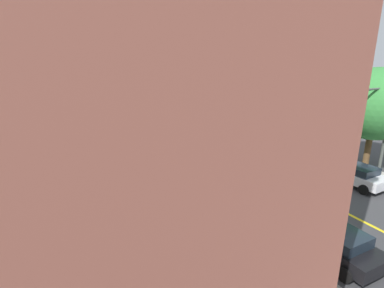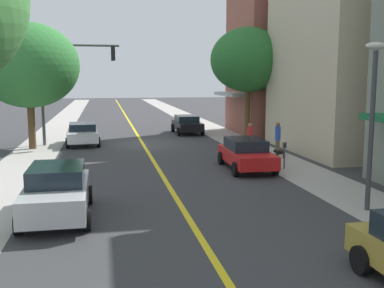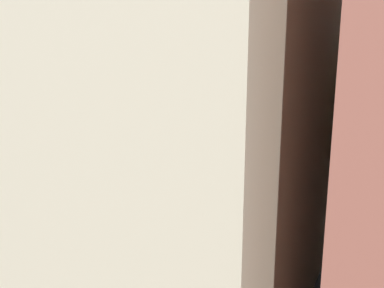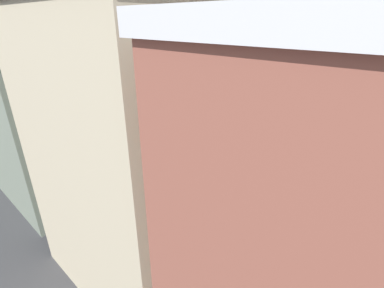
% 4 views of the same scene
% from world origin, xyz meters
% --- Properties ---
extents(ground_plane, '(140.00, 140.00, 0.00)m').
position_xyz_m(ground_plane, '(0.00, 0.00, 0.00)').
color(ground_plane, '#38383A').
extents(sidewalk_left, '(2.74, 126.00, 0.01)m').
position_xyz_m(sidewalk_left, '(-6.48, 0.00, 0.00)').
color(sidewalk_left, '#ADA8A0').
rests_on(sidewalk_left, ground).
extents(sidewalk_right, '(2.74, 126.00, 0.01)m').
position_xyz_m(sidewalk_right, '(6.48, 0.00, 0.00)').
color(sidewalk_right, '#ADA8A0').
rests_on(sidewalk_right, ground).
extents(road_centerline_stripe, '(0.20, 126.00, 0.00)m').
position_xyz_m(road_centerline_stripe, '(0.00, 0.00, 0.00)').
color(road_centerline_stripe, yellow).
rests_on(road_centerline_stripe, ground).
extents(tan_rowhouse, '(12.13, 7.59, 13.60)m').
position_xyz_m(tan_rowhouse, '(-13.13, -4.56, 6.81)').
color(tan_rowhouse, '#935142').
rests_on(tan_rowhouse, ground).
extents(corner_shop_building, '(10.04, 9.81, 14.53)m').
position_xyz_m(corner_shop_building, '(-13.14, 5.10, 7.28)').
color(corner_shop_building, beige).
rests_on(corner_shop_building, ground).
extents(street_tree_right_corner, '(5.22, 5.22, 7.75)m').
position_xyz_m(street_tree_right_corner, '(-7.40, -1.00, 5.52)').
color(street_tree_right_corner, brown).
rests_on(street_tree_right_corner, ground).
extents(street_tree_left_far, '(5.97, 5.97, 7.58)m').
position_xyz_m(street_tree_left_far, '(6.81, 0.68, 5.03)').
color(street_tree_left_far, brown).
rests_on(street_tree_left_far, ground).
extents(fire_hydrant, '(0.44, 0.24, 0.76)m').
position_xyz_m(fire_hydrant, '(-5.59, 3.40, 0.38)').
color(fire_hydrant, silver).
rests_on(fire_hydrant, ground).
extents(parking_meter, '(0.12, 0.18, 1.28)m').
position_xyz_m(parking_meter, '(-5.89, 9.57, 0.85)').
color(parking_meter, '#4C4C51').
rests_on(parking_meter, ground).
extents(traffic_light_mast, '(4.99, 0.32, 6.74)m').
position_xyz_m(traffic_light_mast, '(4.81, -0.69, 4.51)').
color(traffic_light_mast, '#474C47').
rests_on(traffic_light_mast, ground).
extents(street_lamp, '(0.70, 0.36, 5.42)m').
position_xyz_m(street_lamp, '(-5.93, 16.59, 3.43)').
color(street_lamp, '#38383D').
rests_on(street_lamp, ground).
extents(red_sedan_left_curb, '(2.13, 4.41, 1.44)m').
position_xyz_m(red_sedan_left_curb, '(-4.09, 9.29, 0.76)').
color(red_sedan_left_curb, red).
rests_on(red_sedan_left_curb, ground).
extents(silver_sedan_right_curb, '(2.09, 4.35, 1.61)m').
position_xyz_m(silver_sedan_right_curb, '(3.98, 15.48, 0.84)').
color(silver_sedan_right_curb, '#B7BABF').
rests_on(silver_sedan_right_curb, ground).
extents(black_sedan_left_curb, '(2.05, 4.23, 1.39)m').
position_xyz_m(black_sedan_left_curb, '(-3.87, -5.15, 0.74)').
color(black_sedan_left_curb, black).
rests_on(black_sedan_left_curb, ground).
extents(white_sedan_right_curb, '(2.26, 4.29, 1.38)m').
position_xyz_m(white_sedan_right_curb, '(3.85, -0.51, 0.74)').
color(white_sedan_right_curb, silver).
rests_on(white_sedan_right_curb, ground).
extents(pedestrian_blue_shirt, '(0.31, 0.31, 1.86)m').
position_xyz_m(pedestrian_blue_shirt, '(-7.00, 5.85, 1.01)').
color(pedestrian_blue_shirt, brown).
rests_on(pedestrian_blue_shirt, ground).
extents(pedestrian_red_shirt, '(0.32, 0.32, 1.79)m').
position_xyz_m(pedestrian_red_shirt, '(-5.58, 5.25, 0.96)').
color(pedestrian_red_shirt, black).
rests_on(pedestrian_red_shirt, ground).
extents(small_dog, '(0.66, 0.31, 0.49)m').
position_xyz_m(small_dog, '(-6.77, 6.74, 0.32)').
color(small_dog, black).
rests_on(small_dog, ground).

